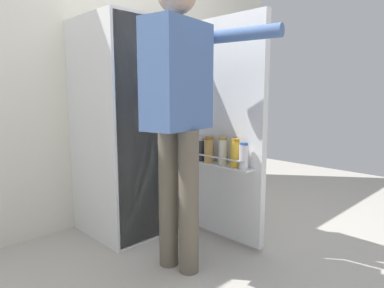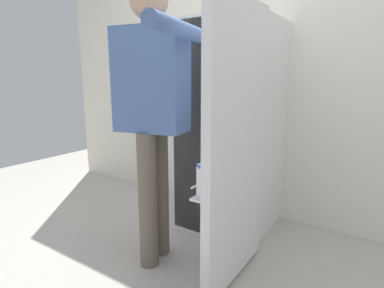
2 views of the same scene
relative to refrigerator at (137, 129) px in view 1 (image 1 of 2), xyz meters
The scene contains 4 objects.
ground_plane 0.96m from the refrigerator, 93.17° to the right, with size 6.61×6.61×0.00m, color #B7B2A8.
kitchen_wall 0.61m from the refrigerator, 93.81° to the left, with size 4.40×0.10×2.49m, color silver.
refrigerator is the anchor object (origin of this frame).
person 0.76m from the refrigerator, 105.07° to the right, with size 0.65×0.70×1.74m.
Camera 1 is at (-1.50, -1.65, 1.08)m, focal length 31.69 mm.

